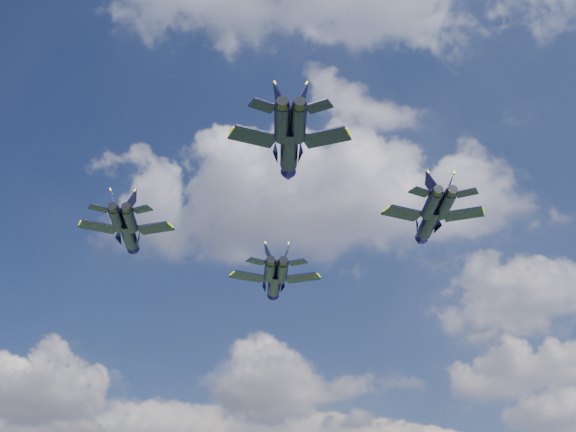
% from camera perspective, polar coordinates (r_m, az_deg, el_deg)
% --- Properties ---
extents(jet_lead, '(12.73, 17.08, 4.02)m').
position_cam_1_polar(jet_lead, '(105.48, -1.09, -5.35)').
color(jet_lead, black).
extents(jet_left, '(11.47, 15.39, 3.62)m').
position_cam_1_polar(jet_left, '(93.51, -12.44, -1.48)').
color(jet_left, black).
extents(jet_right, '(12.87, 17.17, 4.04)m').
position_cam_1_polar(jet_right, '(95.04, 11.05, -0.51)').
color(jet_right, black).
extents(jet_slot, '(11.97, 15.90, 3.75)m').
position_cam_1_polar(jet_slot, '(73.23, 0.09, 5.25)').
color(jet_slot, black).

